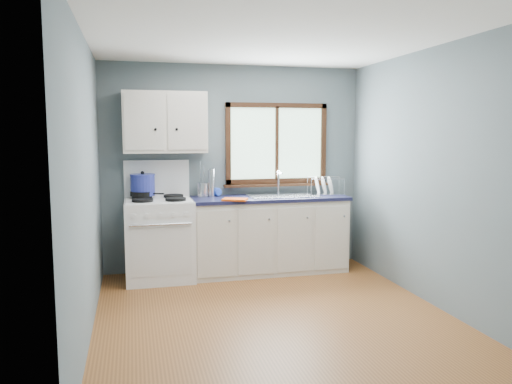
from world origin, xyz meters
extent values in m
cube|color=brown|center=(0.00, 0.00, -0.01)|extent=(3.20, 3.60, 0.02)
cube|color=white|center=(0.00, 0.00, 2.51)|extent=(3.20, 3.60, 0.02)
cube|color=slate|center=(0.00, 1.81, 1.25)|extent=(3.20, 0.02, 2.50)
cube|color=slate|center=(0.00, -1.81, 1.25)|extent=(3.20, 0.02, 2.50)
cube|color=slate|center=(-1.61, 0.00, 1.25)|extent=(0.02, 3.60, 2.50)
cube|color=slate|center=(1.61, 0.00, 1.25)|extent=(0.02, 3.60, 2.50)
cube|color=white|center=(-0.95, 1.47, 0.46)|extent=(0.76, 0.65, 0.92)
cube|color=white|center=(-0.95, 1.77, 1.14)|extent=(0.76, 0.05, 0.44)
cube|color=silver|center=(-0.95, 1.47, 0.93)|extent=(0.72, 0.59, 0.01)
cylinder|color=black|center=(-1.13, 1.32, 0.95)|extent=(0.23, 0.23, 0.03)
cylinder|color=black|center=(-0.77, 1.32, 0.95)|extent=(0.23, 0.23, 0.03)
cylinder|color=black|center=(-1.13, 1.61, 0.95)|extent=(0.23, 0.23, 0.03)
cylinder|color=black|center=(-0.77, 1.61, 0.95)|extent=(0.23, 0.23, 0.03)
cylinder|color=silver|center=(-0.95, 1.12, 0.70)|extent=(0.66, 0.02, 0.02)
cube|color=silver|center=(-0.95, 1.14, 0.40)|extent=(0.66, 0.01, 0.55)
cube|color=silver|center=(0.36, 1.49, 0.44)|extent=(1.85, 0.60, 0.88)
cube|color=black|center=(0.36, 1.51, 0.04)|extent=(1.85, 0.54, 0.08)
cube|color=black|center=(0.36, 1.49, 0.90)|extent=(1.89, 0.64, 0.04)
cube|color=silver|center=(0.54, 1.49, 0.92)|extent=(0.84, 0.46, 0.01)
cube|color=silver|center=(0.34, 1.49, 0.85)|extent=(0.36, 0.40, 0.14)
cube|color=silver|center=(0.74, 1.49, 0.85)|extent=(0.36, 0.40, 0.14)
cylinder|color=silver|center=(0.54, 1.69, 1.06)|extent=(0.02, 0.02, 0.28)
cylinder|color=silver|center=(0.54, 1.62, 1.19)|extent=(0.02, 0.16, 0.02)
sphere|color=silver|center=(0.54, 1.69, 1.20)|extent=(0.04, 0.04, 0.04)
cube|color=#9EC6A8|center=(0.54, 1.79, 1.55)|extent=(1.22, 0.01, 0.92)
cube|color=#341C0E|center=(0.54, 1.77, 2.02)|extent=(1.30, 0.05, 0.06)
cube|color=#341C0E|center=(0.54, 1.77, 1.08)|extent=(1.30, 0.05, 0.06)
cube|color=#341C0E|center=(-0.08, 1.77, 1.55)|extent=(0.06, 0.05, 1.00)
cube|color=#341C0E|center=(1.16, 1.77, 1.55)|extent=(0.06, 0.05, 1.00)
cube|color=#341C0E|center=(0.54, 1.77, 1.55)|extent=(0.03, 0.05, 0.92)
cube|color=#341C0E|center=(0.54, 1.74, 1.03)|extent=(1.36, 0.10, 0.03)
cube|color=silver|center=(-0.85, 1.63, 1.80)|extent=(0.95, 0.32, 0.70)
cube|color=silver|center=(-1.09, 1.46, 1.80)|extent=(0.44, 0.01, 0.62)
cube|color=silver|center=(-0.61, 1.46, 1.80)|extent=(0.44, 0.01, 0.62)
sphere|color=black|center=(-0.97, 1.45, 1.72)|extent=(0.03, 0.03, 0.03)
sphere|color=black|center=(-0.73, 1.45, 1.72)|extent=(0.03, 0.03, 0.03)
cylinder|color=black|center=(-1.13, 1.61, 0.99)|extent=(0.33, 0.33, 0.05)
cube|color=black|center=(-0.95, 1.55, 0.99)|extent=(0.15, 0.07, 0.02)
cylinder|color=navy|center=(-1.12, 1.63, 1.08)|extent=(0.33, 0.33, 0.24)
cylinder|color=navy|center=(-1.12, 1.63, 1.20)|extent=(0.34, 0.34, 0.02)
sphere|color=black|center=(-1.12, 1.63, 1.22)|extent=(0.05, 0.05, 0.04)
cylinder|color=silver|center=(-0.42, 1.67, 1.00)|extent=(0.16, 0.16, 0.17)
cylinder|color=silver|center=(-0.40, 1.69, 1.18)|extent=(0.01, 0.01, 0.24)
cylinder|color=silver|center=(-0.44, 1.69, 1.20)|extent=(0.01, 0.01, 0.29)
cylinder|color=silver|center=(-0.41, 1.65, 1.16)|extent=(0.01, 0.01, 0.22)
cylinder|color=silver|center=(-0.32, 1.65, 1.09)|extent=(0.10, 0.10, 0.33)
imported|color=#2346B7|center=(-0.23, 1.64, 1.05)|extent=(0.13, 0.13, 0.27)
cube|color=#DC490E|center=(-0.11, 1.25, 0.93)|extent=(0.33, 0.29, 0.02)
cube|color=silver|center=(1.10, 1.54, 0.93)|extent=(0.49, 0.40, 0.02)
cylinder|color=silver|center=(0.87, 1.43, 1.02)|extent=(0.01, 0.01, 0.20)
cylinder|color=silver|center=(1.27, 1.35, 1.02)|extent=(0.01, 0.01, 0.20)
cylinder|color=silver|center=(0.93, 1.73, 1.02)|extent=(0.01, 0.01, 0.20)
cylinder|color=silver|center=(1.33, 1.65, 1.02)|extent=(0.01, 0.01, 0.20)
cylinder|color=silver|center=(1.07, 1.39, 1.12)|extent=(0.40, 0.09, 0.01)
cylinder|color=silver|center=(1.13, 1.69, 1.12)|extent=(0.40, 0.09, 0.01)
cylinder|color=white|center=(1.00, 1.56, 1.03)|extent=(0.10, 0.23, 0.22)
cylinder|color=white|center=(1.08, 1.54, 1.03)|extent=(0.10, 0.23, 0.22)
cylinder|color=white|center=(1.16, 1.53, 1.03)|extent=(0.10, 0.23, 0.22)
camera|label=1|loc=(-1.23, -4.24, 1.67)|focal=35.00mm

